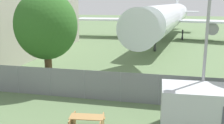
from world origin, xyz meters
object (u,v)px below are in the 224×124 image
Objects in this scene: airplane at (167,18)px; portable_cabin at (210,111)px; tree_behind_benches at (46,26)px; picnic_bench_near_cabin at (87,121)px.

airplane reaches higher than portable_cabin.
airplane is at bearing 72.75° from tree_behind_benches.
portable_cabin is at bearing 9.92° from picnic_bench_near_cabin.
picnic_bench_near_cabin is (-3.26, -34.34, -3.40)m from airplane.
airplane is 5.77× the size of tree_behind_benches.
airplane is 34.66m from picnic_bench_near_cabin.
picnic_bench_near_cabin is at bearing -172.76° from portable_cabin.
picnic_bench_near_cabin is 0.26× the size of tree_behind_benches.
airplane is 22.21× the size of picnic_bench_near_cabin.
portable_cabin is 0.67× the size of tree_behind_benches.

